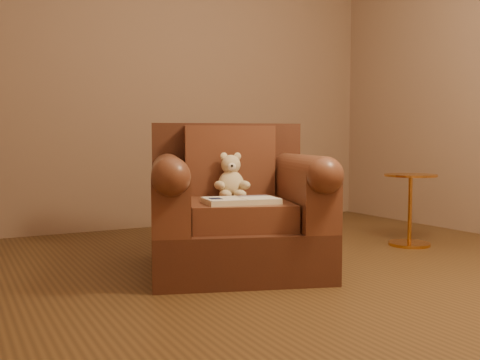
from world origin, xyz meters
TOP-DOWN VIEW (x-y plane):
  - floor at (0.00, 0.00)m, footprint 4.00×4.00m
  - armchair at (-0.33, 0.26)m, footprint 1.22×1.19m
  - teddy_bear at (-0.31, 0.34)m, footprint 0.20×0.23m
  - guidebook at (-0.41, 0.03)m, footprint 0.43×0.30m
  - side_table at (1.12, 0.28)m, footprint 0.37×0.37m

SIDE VIEW (x-z plane):
  - floor at x=0.00m, z-range 0.00..0.00m
  - side_table at x=1.12m, z-range 0.02..0.54m
  - armchair at x=-0.33m, z-range -0.10..0.77m
  - guidebook at x=-0.41m, z-range 0.42..0.45m
  - teddy_bear at x=-0.31m, z-range 0.38..0.66m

